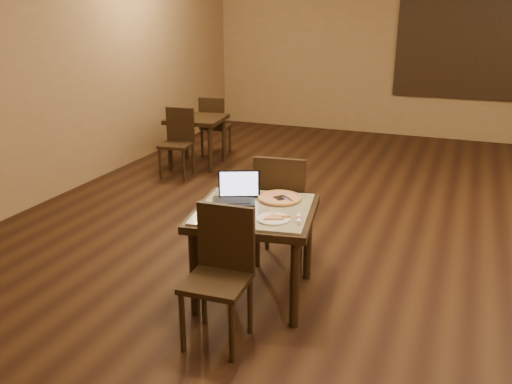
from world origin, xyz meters
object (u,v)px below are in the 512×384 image
at_px(tiled_table, 255,220).
at_px(laptop, 236,193).
at_px(pizza_pan, 279,200).
at_px(chair_main_far, 282,204).
at_px(other_table_b, 197,125).
at_px(chair_main_near, 221,267).
at_px(other_table_b_chair_far, 214,123).
at_px(other_table_b_chair_near, 178,138).

xyz_separation_m(tiled_table, laptop, (-0.20, 0.10, 0.16)).
bearing_deg(pizza_pan, chair_main_far, 106.27).
bearing_deg(other_table_b, laptop, -64.30).
bearing_deg(chair_main_near, other_table_b_chair_far, 113.62).
relative_size(chair_main_near, chair_main_far, 0.93).
bearing_deg(other_table_b, other_table_b_chair_near, -97.89).
bearing_deg(other_table_b_chair_far, pizza_pan, 116.31).
xyz_separation_m(chair_main_far, laptop, (-0.21, -0.51, 0.24)).
relative_size(tiled_table, chair_main_near, 1.10).
bearing_deg(other_table_b_chair_far, other_table_b, 82.11).
xyz_separation_m(chair_main_far, other_table_b_chair_far, (-2.19, 3.15, -0.06)).
relative_size(tiled_table, laptop, 2.64).
distance_m(chair_main_near, laptop, 0.80).
height_order(chair_main_near, other_table_b_chair_far, chair_main_near).
distance_m(laptop, other_table_b_chair_far, 4.17).
xyz_separation_m(chair_main_near, other_table_b_chair_near, (-2.20, 3.30, -0.02)).
bearing_deg(other_table_b_chair_near, pizza_pan, -53.31).
xyz_separation_m(other_table_b, other_table_b_chair_near, (-0.01, -0.54, -0.07)).
bearing_deg(other_table_b_chair_far, chair_main_near, 109.58).
distance_m(laptop, pizza_pan, 0.35).
relative_size(laptop, other_table_b_chair_near, 0.43).
relative_size(other_table_b_chair_near, other_table_b_chair_far, 1.00).
bearing_deg(chair_main_near, laptop, 102.41).
height_order(tiled_table, pizza_pan, pizza_pan).
bearing_deg(other_table_b, tiled_table, -62.64).
bearing_deg(pizza_pan, other_table_b_chair_far, 123.16).
bearing_deg(other_table_b_chair_far, laptop, 111.58).
height_order(laptop, other_table_b, laptop).
xyz_separation_m(pizza_pan, other_table_b_chair_far, (-2.30, 3.52, -0.24)).
xyz_separation_m(tiled_table, pizza_pan, (0.12, 0.24, 0.11)).
bearing_deg(tiled_table, pizza_pan, 54.04).
distance_m(chair_main_near, other_table_b_chair_far, 4.89).
xyz_separation_m(chair_main_near, laptop, (-0.20, 0.72, 0.28)).
height_order(chair_main_far, pizza_pan, chair_main_far).
height_order(laptop, other_table_b_chair_near, laptop).
bearing_deg(other_table_b, pizza_pan, -59.08).
height_order(other_table_b_chair_near, other_table_b_chair_far, same).
distance_m(chair_main_near, pizza_pan, 0.89).
relative_size(pizza_pan, other_table_b_chair_far, 0.35).
bearing_deg(chair_main_near, tiled_table, 86.79).
height_order(pizza_pan, other_table_b_chair_far, other_table_b_chair_far).
height_order(tiled_table, chair_main_far, chair_main_far).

